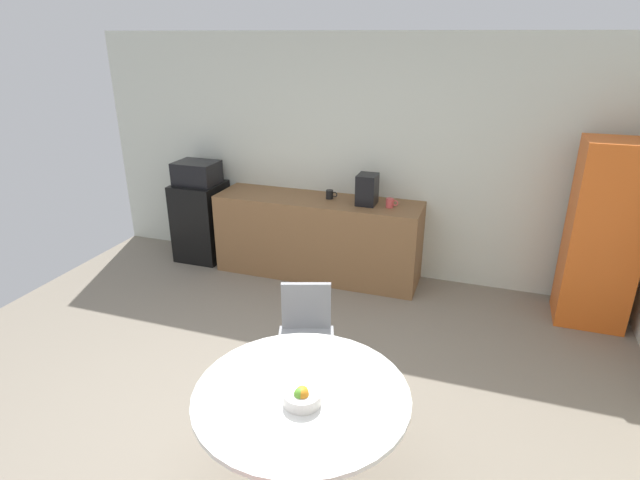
{
  "coord_description": "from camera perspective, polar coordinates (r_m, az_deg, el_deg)",
  "views": [
    {
      "loc": [
        1.51,
        -2.36,
        2.57
      ],
      "look_at": [
        0.22,
        1.42,
        0.95
      ],
      "focal_mm": 28.64,
      "sensor_mm": 36.0,
      "label": 1
    }
  ],
  "objects": [
    {
      "name": "mug_green",
      "position": [
        5.33,
        7.84,
        4.13
      ],
      "size": [
        0.13,
        0.08,
        0.09
      ],
      "color": "#D84C4C",
      "rests_on": "counter_block"
    },
    {
      "name": "locker_cabinet",
      "position": [
        5.3,
        29.08,
        0.45
      ],
      "size": [
        0.6,
        0.5,
        1.74
      ],
      "primitive_type": "cube",
      "color": "orange",
      "rests_on": "ground_plane"
    },
    {
      "name": "coffee_maker",
      "position": [
        5.37,
        5.29,
        5.65
      ],
      "size": [
        0.2,
        0.24,
        0.32
      ],
      "primitive_type": "cube",
      "color": "black",
      "rests_on": "counter_block"
    },
    {
      "name": "wall_back",
      "position": [
        5.71,
        3.15,
        9.2
      ],
      "size": [
        6.0,
        0.1,
        2.6
      ],
      "primitive_type": "cube",
      "color": "silver",
      "rests_on": "ground_plane"
    },
    {
      "name": "mug_white",
      "position": [
        5.56,
        1.11,
        5.11
      ],
      "size": [
        0.13,
        0.08,
        0.09
      ],
      "color": "black",
      "rests_on": "counter_block"
    },
    {
      "name": "microwave",
      "position": [
        6.15,
        -13.59,
        7.31
      ],
      "size": [
        0.48,
        0.38,
        0.26
      ],
      "primitive_type": "cube",
      "color": "black",
      "rests_on": "mini_fridge"
    },
    {
      "name": "fruit_bowl",
      "position": [
        2.86,
        -2.02,
        -17.09
      ],
      "size": [
        0.21,
        0.21,
        0.11
      ],
      "color": "silver",
      "rests_on": "round_table"
    },
    {
      "name": "mini_fridge",
      "position": [
        6.33,
        -13.11,
        2.08
      ],
      "size": [
        0.54,
        0.54,
        0.94
      ],
      "primitive_type": "cube",
      "color": "black",
      "rests_on": "ground_plane"
    },
    {
      "name": "round_table",
      "position": [
        3.03,
        -2.05,
        -18.36
      ],
      "size": [
        1.22,
        1.22,
        0.72
      ],
      "color": "silver",
      "rests_on": "ground_plane"
    },
    {
      "name": "chair_gray",
      "position": [
        3.91,
        -1.56,
        -9.51
      ],
      "size": [
        0.53,
        0.53,
        0.83
      ],
      "color": "silver",
      "rests_on": "ground_plane"
    },
    {
      "name": "counter_block",
      "position": [
        5.72,
        -0.27,
        0.31
      ],
      "size": [
        2.27,
        0.6,
        0.9
      ],
      "primitive_type": "cube",
      "color": "brown",
      "rests_on": "ground_plane"
    },
    {
      "name": "ground_plane",
      "position": [
        3.81,
        -10.78,
        -20.91
      ],
      "size": [
        6.0,
        6.0,
        0.0
      ],
      "primitive_type": "plane",
      "color": "gray"
    }
  ]
}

